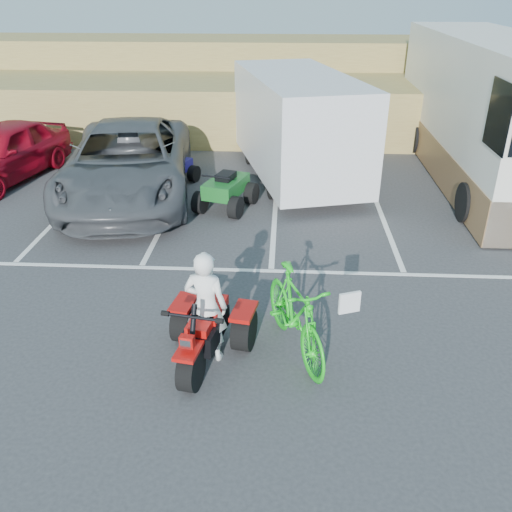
# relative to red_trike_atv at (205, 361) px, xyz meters

# --- Properties ---
(ground) EXTENTS (100.00, 100.00, 0.00)m
(ground) POSITION_rel_red_trike_atv_xyz_m (0.94, 0.60, 0.00)
(ground) COLOR #323234
(ground) RESTS_ON ground
(parking_stripes) EXTENTS (28.00, 5.16, 0.01)m
(parking_stripes) POSITION_rel_red_trike_atv_xyz_m (1.80, 4.67, 0.00)
(parking_stripes) COLOR white
(parking_stripes) RESTS_ON ground
(grass_embankment) EXTENTS (40.00, 8.50, 3.10)m
(grass_embankment) POSITION_rel_red_trike_atv_xyz_m (0.94, 16.08, 1.42)
(grass_embankment) COLOR olive
(grass_embankment) RESTS_ON ground
(red_trike_atv) EXTENTS (1.62, 1.98, 1.15)m
(red_trike_atv) POSITION_rel_red_trike_atv_xyz_m (0.00, 0.00, 0.00)
(red_trike_atv) COLOR #AB0D09
(red_trike_atv) RESTS_ON ground
(rider) EXTENTS (0.73, 0.55, 1.83)m
(rider) POSITION_rel_red_trike_atv_xyz_m (0.03, 0.15, 0.92)
(rider) COLOR white
(rider) RESTS_ON ground
(green_dirt_bike) EXTENTS (1.43, 2.39, 1.39)m
(green_dirt_bike) POSITION_rel_red_trike_atv_xyz_m (1.39, 0.36, 0.69)
(green_dirt_bike) COLOR #14BF19
(green_dirt_bike) RESTS_ON ground
(grey_pickup) EXTENTS (4.17, 7.32, 1.93)m
(grey_pickup) POSITION_rel_red_trike_atv_xyz_m (-3.05, 7.10, 0.96)
(grey_pickup) COLOR #414348
(grey_pickup) RESTS_ON ground
(red_car) EXTENTS (2.90, 5.17, 1.66)m
(red_car) POSITION_rel_red_trike_atv_xyz_m (-7.12, 8.29, 0.83)
(red_car) COLOR maroon
(red_car) RESTS_ON ground
(cargo_trailer) EXTENTS (4.11, 6.83, 2.98)m
(cargo_trailer) POSITION_rel_red_trike_atv_xyz_m (1.48, 8.97, 1.61)
(cargo_trailer) COLOR silver
(cargo_trailer) RESTS_ON ground
(rv_motorhome) EXTENTS (2.84, 10.88, 3.90)m
(rv_motorhome) POSITION_rel_red_trike_atv_xyz_m (6.94, 9.63, 1.69)
(rv_motorhome) COLOR silver
(rv_motorhome) RESTS_ON ground
(quad_atv_blue) EXTENTS (1.46, 1.66, 0.90)m
(quad_atv_blue) POSITION_rel_red_trike_atv_xyz_m (-2.06, 8.13, 0.00)
(quad_atv_blue) COLOR navy
(quad_atv_blue) RESTS_ON ground
(quad_atv_green) EXTENTS (1.66, 1.92, 1.06)m
(quad_atv_green) POSITION_rel_red_trike_atv_xyz_m (-0.34, 6.38, 0.00)
(quad_atv_green) COLOR #14591E
(quad_atv_green) RESTS_ON ground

